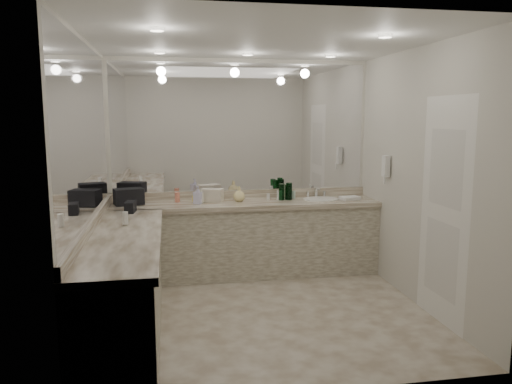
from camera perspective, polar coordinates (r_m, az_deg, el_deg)
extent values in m
plane|color=#BFB4A1|center=(5.08, 0.85, -13.49)|extent=(3.20, 3.20, 0.00)
plane|color=white|center=(4.75, 0.92, 16.95)|extent=(3.20, 3.20, 0.00)
cube|color=beige|center=(6.21, -1.74, 2.99)|extent=(3.20, 0.02, 2.60)
cube|color=beige|center=(4.71, -18.59, 0.70)|extent=(0.02, 3.00, 2.60)
cube|color=beige|center=(5.28, 18.19, 1.54)|extent=(0.02, 3.00, 2.60)
cube|color=beige|center=(6.07, -1.29, -5.58)|extent=(3.20, 0.60, 0.84)
cube|color=beige|center=(5.97, -1.29, -1.41)|extent=(3.20, 0.64, 0.06)
cube|color=beige|center=(4.59, -14.84, -10.66)|extent=(0.60, 2.40, 0.84)
cube|color=beige|center=(4.46, -14.94, -5.19)|extent=(0.64, 2.42, 0.06)
cube|color=beige|center=(6.24, -1.69, -0.23)|extent=(3.20, 0.04, 0.10)
cube|color=beige|center=(4.77, -18.15, -3.46)|extent=(0.04, 3.00, 0.10)
cube|color=white|center=(6.17, -1.74, 7.37)|extent=(3.12, 0.01, 1.55)
cube|color=white|center=(4.67, -18.73, 6.49)|extent=(0.01, 2.92, 1.55)
cylinder|color=white|center=(6.19, 7.43, -0.89)|extent=(0.44, 0.44, 0.03)
cube|color=silver|center=(6.37, 6.88, 0.09)|extent=(0.24, 0.16, 0.14)
cube|color=white|center=(5.88, 14.62, 2.88)|extent=(0.06, 0.10, 0.24)
cube|color=white|center=(4.88, 20.67, -2.11)|extent=(0.02, 0.82, 2.10)
cube|color=black|center=(5.92, -14.34, -0.58)|extent=(0.37, 0.29, 0.18)
cube|color=black|center=(5.47, -14.16, -1.68)|extent=(0.12, 0.22, 0.12)
cube|color=beige|center=(6.01, -5.10, -0.35)|extent=(0.30, 0.24, 0.15)
cube|color=white|center=(6.22, 10.67, -0.70)|extent=(0.26, 0.20, 0.04)
cylinder|color=white|center=(4.83, -14.70, -3.02)|extent=(0.05, 0.05, 0.12)
imported|color=silver|center=(5.88, -6.30, -0.42)|extent=(0.08, 0.08, 0.18)
imported|color=silver|center=(5.86, -6.65, -0.32)|extent=(0.12, 0.13, 0.21)
imported|color=beige|center=(5.98, -1.95, -0.22)|extent=(0.17, 0.17, 0.18)
cylinder|color=#115420|center=(6.09, 3.81, 0.07)|extent=(0.07, 0.07, 0.21)
cylinder|color=#115420|center=(6.15, 3.75, 0.09)|extent=(0.07, 0.07, 0.20)
cylinder|color=#115420|center=(6.14, 2.99, 0.06)|extent=(0.06, 0.06, 0.19)
cylinder|color=#115420|center=(6.12, 3.67, -0.03)|extent=(0.07, 0.07, 0.18)
cylinder|color=#115420|center=(6.08, 2.92, 0.00)|extent=(0.07, 0.07, 0.20)
cylinder|color=white|center=(6.10, 1.40, -0.54)|extent=(0.04, 0.04, 0.08)
cylinder|color=#E0B28C|center=(6.05, -13.00, -0.85)|extent=(0.06, 0.06, 0.08)
cylinder|color=white|center=(6.11, 2.67, -0.36)|extent=(0.06, 0.06, 0.11)
cylinder|color=#E57F66|center=(6.01, -8.99, -0.59)|extent=(0.06, 0.06, 0.12)
cylinder|color=silver|center=(6.22, 4.32, -0.30)|extent=(0.05, 0.05, 0.10)
cylinder|color=#F2D84C|center=(6.02, -7.01, -0.77)|extent=(0.07, 0.07, 0.07)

